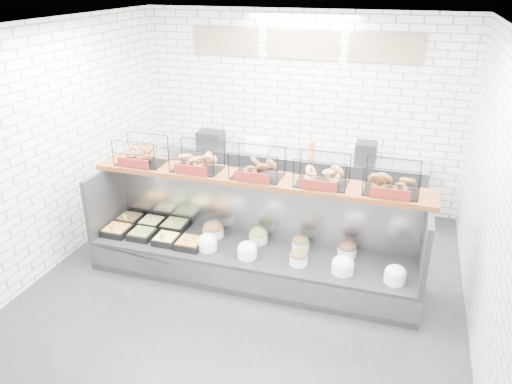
% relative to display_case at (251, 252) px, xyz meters
% --- Properties ---
extents(ground, '(5.50, 5.50, 0.00)m').
position_rel_display_case_xyz_m(ground, '(0.02, -0.34, -0.33)').
color(ground, black).
rests_on(ground, ground).
extents(room_shell, '(5.02, 5.51, 3.01)m').
position_rel_display_case_xyz_m(room_shell, '(0.02, 0.26, 1.73)').
color(room_shell, white).
rests_on(room_shell, ground).
extents(display_case, '(4.00, 0.90, 1.20)m').
position_rel_display_case_xyz_m(display_case, '(0.00, 0.00, 0.00)').
color(display_case, black).
rests_on(display_case, ground).
extents(bagel_shelf, '(4.10, 0.50, 0.40)m').
position_rel_display_case_xyz_m(bagel_shelf, '(0.02, 0.18, 1.05)').
color(bagel_shelf, '#4C2410').
rests_on(bagel_shelf, display_case).
extents(prep_counter, '(4.00, 0.60, 1.20)m').
position_rel_display_case_xyz_m(prep_counter, '(0.01, 2.09, 0.14)').
color(prep_counter, '#93969B').
rests_on(prep_counter, ground).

